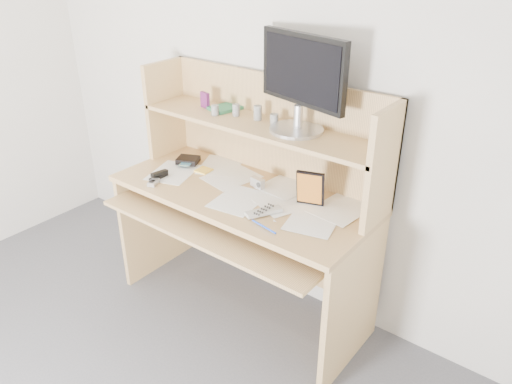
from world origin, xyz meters
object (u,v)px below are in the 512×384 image
Objects in this scene: tv_remote at (264,212)px; game_case at (310,188)px; monitor at (301,80)px; desk at (251,196)px; keyboard at (219,209)px.

tv_remote is 0.95× the size of game_case.
monitor is (-0.02, 0.31, 0.56)m from tv_remote.
monitor is (-0.15, 0.11, 0.47)m from game_case.
game_case is at bearing -24.21° from monitor.
tv_remote is at bearing -73.04° from monitor.
tv_remote is at bearing -39.99° from desk.
monitor is at bearing 121.92° from tv_remote.
keyboard is at bearing -112.39° from desk.
keyboard is at bearing -121.43° from monitor.
game_case reaches higher than keyboard.
desk is at bearing 68.80° from keyboard.
monitor is (0.29, 0.29, 0.66)m from keyboard.
tv_remote is 0.64m from monitor.
keyboard is 2.64× the size of game_case.
game_case reaches higher than tv_remote.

